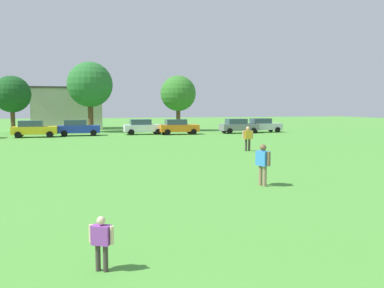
{
  "coord_description": "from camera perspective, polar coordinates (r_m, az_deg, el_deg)",
  "views": [
    {
      "loc": [
        0.07,
        -2.52,
        3.05
      ],
      "look_at": [
        3.55,
        10.22,
        1.83
      ],
      "focal_mm": 37.58,
      "sensor_mm": 36.0,
      "label": 1
    }
  ],
  "objects": [
    {
      "name": "child_kite_flyer",
      "position": [
        7.81,
        -12.74,
        -12.98
      ],
      "size": [
        0.44,
        0.33,
        1.04
      ],
      "rotation": [
        0.0,
        0.0,
        -0.51
      ],
      "color": "#3F3833",
      "rests_on": "ground"
    },
    {
      "name": "tree_left",
      "position": [
        51.39,
        -24.2,
        6.45
      ],
      "size": [
        4.27,
        4.27,
        6.66
      ],
      "color": "brown",
      "rests_on": "ground"
    },
    {
      "name": "parked_car_orange_4",
      "position": [
        44.49,
        -1.99,
        2.47
      ],
      "size": [
        4.3,
        2.02,
        1.68
      ],
      "color": "orange",
      "rests_on": "ground"
    },
    {
      "name": "parked_car_yellow_1",
      "position": [
        43.31,
        -21.53,
        2.02
      ],
      "size": [
        4.3,
        2.02,
        1.68
      ],
      "color": "yellow",
      "rests_on": "ground"
    },
    {
      "name": "parked_car_white_3",
      "position": [
        44.8,
        -7.0,
        2.45
      ],
      "size": [
        4.3,
        2.02,
        1.68
      ],
      "color": "white",
      "rests_on": "ground"
    },
    {
      "name": "adult_bystander",
      "position": [
        15.71,
        10.02,
        -2.42
      ],
      "size": [
        0.44,
        0.74,
        1.62
      ],
      "rotation": [
        0.0,
        0.0,
        5.01
      ],
      "color": "#8C7259",
      "rests_on": "ground"
    },
    {
      "name": "parked_car_gray_5",
      "position": [
        46.92,
        6.57,
        2.58
      ],
      "size": [
        4.3,
        2.02,
        1.68
      ],
      "color": "slate",
      "rests_on": "ground"
    },
    {
      "name": "parked_car_blue_2",
      "position": [
        44.11,
        -15.86,
        2.24
      ],
      "size": [
        4.3,
        2.02,
        1.68
      ],
      "color": "#1E38AD",
      "rests_on": "ground"
    },
    {
      "name": "tree_right",
      "position": [
        50.41,
        -14.28,
        8.16
      ],
      "size": [
        5.43,
        5.43,
        8.46
      ],
      "color": "brown",
      "rests_on": "ground"
    },
    {
      "name": "tree_far_right",
      "position": [
        51.3,
        -1.98,
        7.16
      ],
      "size": [
        4.49,
        4.49,
        7.0
      ],
      "color": "brown",
      "rests_on": "ground"
    },
    {
      "name": "bystander_near_trees",
      "position": [
        28.0,
        7.92,
        1.06
      ],
      "size": [
        0.81,
        0.35,
        1.7
      ],
      "rotation": [
        0.0,
        0.0,
        3.21
      ],
      "color": "#3F3833",
      "rests_on": "ground"
    },
    {
      "name": "parked_car_silver_6",
      "position": [
        48.94,
        9.96,
        2.65
      ],
      "size": [
        4.3,
        2.02,
        1.68
      ],
      "color": "silver",
      "rests_on": "ground"
    },
    {
      "name": "ground_plane",
      "position": [
        32.66,
        -15.33,
        -0.25
      ],
      "size": [
        160.0,
        160.0,
        0.0
      ],
      "primitive_type": "plane",
      "color": "#4C9338"
    },
    {
      "name": "house_left",
      "position": [
        58.3,
        -17.21,
        4.87
      ],
      "size": [
        9.33,
        7.19,
        5.69
      ],
      "color": "beige",
      "rests_on": "ground"
    }
  ]
}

